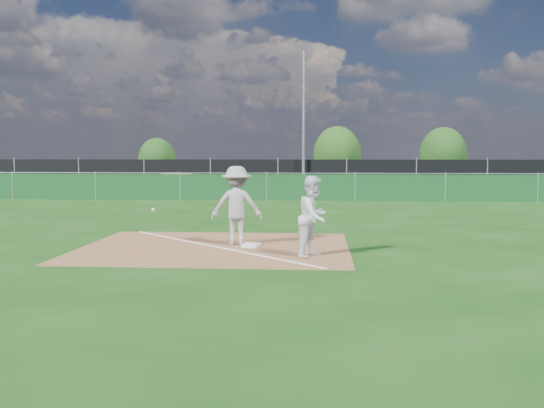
{
  "coord_description": "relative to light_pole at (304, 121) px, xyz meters",
  "views": [
    {
      "loc": [
        2.29,
        -12.43,
        2.11
      ],
      "look_at": [
        1.29,
        1.0,
        1.0
      ],
      "focal_mm": 40.0,
      "sensor_mm": 36.0,
      "label": 1
    }
  ],
  "objects": [
    {
      "name": "play_at_first",
      "position": [
        -1.06,
        -21.31,
        -3.07
      ],
      "size": [
        2.61,
        0.75,
        1.82
      ],
      "color": "#A8A8AB",
      "rests_on": "infield_dirt"
    },
    {
      "name": "car_left",
      "position": [
        -8.47,
        4.8,
        -3.24
      ],
      "size": [
        4.64,
        2.44,
        1.5
      ],
      "primitive_type": "imported",
      "rotation": [
        0.0,
        0.0,
        1.73
      ],
      "color": "#919398",
      "rests_on": "parking_lot"
    },
    {
      "name": "dirt_mound",
      "position": [
        -6.5,
        -4.2,
        -3.42
      ],
      "size": [
        3.38,
        2.6,
        1.17
      ],
      "primitive_type": "ellipsoid",
      "color": "olive",
      "rests_on": "ground"
    },
    {
      "name": "tree_mid",
      "position": [
        2.3,
        11.07,
        -1.83
      ],
      "size": [
        3.56,
        3.56,
        4.22
      ],
      "color": "#382316",
      "rests_on": "ground"
    },
    {
      "name": "car_mid",
      "position": [
        -2.08,
        5.26,
        -3.23
      ],
      "size": [
        4.88,
        3.02,
        1.52
      ],
      "primitive_type": "imported",
      "rotation": [
        0.0,
        0.0,
        1.24
      ],
      "color": "black",
      "rests_on": "parking_lot"
    },
    {
      "name": "black_fence",
      "position": [
        -1.5,
        0.3,
        -3.1
      ],
      "size": [
        46.0,
        0.04,
        1.8
      ],
      "primitive_type": "cube",
      "color": "black",
      "rests_on": "ground"
    },
    {
      "name": "light_pole",
      "position": [
        0.0,
        0.0,
        0.0
      ],
      "size": [
        0.16,
        0.16,
        8.0
      ],
      "primitive_type": "cylinder",
      "color": "slate",
      "rests_on": "ground"
    },
    {
      "name": "runner",
      "position": [
        0.73,
        -22.79,
        -3.16
      ],
      "size": [
        0.94,
        1.01,
        1.67
      ],
      "primitive_type": "imported",
      "rotation": [
        0.0,
        0.0,
        1.09
      ],
      "color": "white",
      "rests_on": "ground"
    },
    {
      "name": "green_fence",
      "position": [
        -1.5,
        -7.7,
        -3.4
      ],
      "size": [
        44.0,
        0.05,
        1.2
      ],
      "primitive_type": "cube",
      "color": "#103D1A",
      "rests_on": "ground"
    },
    {
      "name": "parking_lot",
      "position": [
        -1.5,
        5.3,
        -4.0
      ],
      "size": [
        46.0,
        9.0,
        0.01
      ],
      "primitive_type": "cube",
      "color": "black",
      "rests_on": "ground"
    },
    {
      "name": "car_right",
      "position": [
        4.55,
        5.58,
        -3.32
      ],
      "size": [
        4.86,
        2.52,
        1.35
      ],
      "primitive_type": "imported",
      "rotation": [
        0.0,
        0.0,
        1.43
      ],
      "color": "black",
      "rests_on": "parking_lot"
    },
    {
      "name": "foul_line",
      "position": [
        -1.5,
        -21.7,
        -3.98
      ],
      "size": [
        5.01,
        5.01,
        0.01
      ],
      "primitive_type": "cube",
      "rotation": [
        0.0,
        0.0,
        0.79
      ],
      "color": "white",
      "rests_on": "infield_dirt"
    },
    {
      "name": "ground",
      "position": [
        -1.5,
        -12.7,
        -4.0
      ],
      "size": [
        90.0,
        90.0,
        0.0
      ],
      "primitive_type": "plane",
      "color": "#133F0D",
      "rests_on": "ground"
    },
    {
      "name": "tree_right",
      "position": [
        10.21,
        11.24,
        -1.87
      ],
      "size": [
        3.49,
        3.49,
        4.13
      ],
      "color": "#382316",
      "rests_on": "ground"
    },
    {
      "name": "infield_dirt",
      "position": [
        -1.5,
        -21.7,
        -3.99
      ],
      "size": [
        6.0,
        5.0,
        0.02
      ],
      "primitive_type": "cube",
      "color": "brown",
      "rests_on": "ground"
    },
    {
      "name": "first_base",
      "position": [
        -0.68,
        -21.66,
        -3.94
      ],
      "size": [
        0.42,
        0.42,
        0.07
      ],
      "primitive_type": "cube",
      "rotation": [
        0.0,
        0.0,
        -0.23
      ],
      "color": "white",
      "rests_on": "infield_dirt"
    },
    {
      "name": "tree_left",
      "position": [
        -11.42,
        10.43,
        -2.28
      ],
      "size": [
        2.82,
        2.82,
        3.35
      ],
      "color": "#382316",
      "rests_on": "ground"
    }
  ]
}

